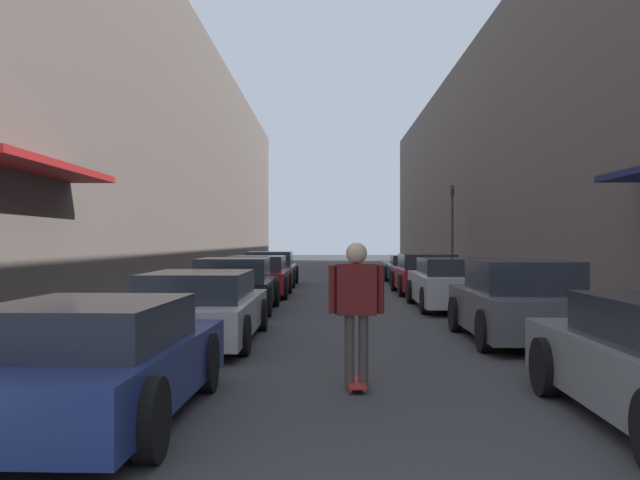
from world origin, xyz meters
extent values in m
plane|color=#38383A|center=(0.00, 23.65, 0.00)|extent=(130.05, 130.05, 0.00)
cube|color=gray|center=(-4.67, 29.56, 0.06)|extent=(1.80, 59.12, 0.12)
cube|color=gray|center=(4.67, 29.56, 0.06)|extent=(1.80, 59.12, 0.12)
cube|color=#564C47|center=(-7.57, 29.56, 5.22)|extent=(4.00, 59.12, 10.45)
cube|color=maroon|center=(-5.17, 10.35, 2.90)|extent=(1.00, 4.80, 0.12)
cube|color=#564C47|center=(7.57, 29.56, 5.08)|extent=(4.00, 59.12, 10.15)
cube|color=navy|center=(-2.69, 5.56, 0.46)|extent=(1.82, 4.15, 0.56)
cube|color=#232833|center=(-2.69, 5.36, 0.94)|extent=(1.56, 2.17, 0.41)
cylinder|color=black|center=(-3.53, 6.84, 0.33)|extent=(0.18, 0.66, 0.66)
cylinder|color=black|center=(-1.86, 6.84, 0.33)|extent=(0.18, 0.66, 0.66)
cylinder|color=black|center=(-1.86, 4.29, 0.33)|extent=(0.18, 0.66, 0.66)
cube|color=#B7B7BC|center=(-2.64, 10.86, 0.45)|extent=(1.84, 4.77, 0.56)
cube|color=#232833|center=(-2.64, 10.63, 0.96)|extent=(1.61, 2.49, 0.46)
cylinder|color=black|center=(-3.53, 12.34, 0.30)|extent=(0.18, 0.61, 0.61)
cylinder|color=black|center=(-1.76, 12.34, 0.30)|extent=(0.18, 0.61, 0.61)
cylinder|color=black|center=(-3.53, 9.39, 0.30)|extent=(0.18, 0.61, 0.61)
cylinder|color=black|center=(-1.76, 9.39, 0.30)|extent=(0.18, 0.61, 0.61)
cube|color=black|center=(-2.77, 16.12, 0.48)|extent=(1.91, 4.13, 0.58)
cube|color=#232833|center=(-2.77, 15.91, 1.03)|extent=(1.65, 2.16, 0.53)
cylinder|color=black|center=(-3.66, 17.39, 0.34)|extent=(0.18, 0.69, 0.69)
cylinder|color=black|center=(-1.87, 17.39, 0.34)|extent=(0.18, 0.69, 0.69)
cylinder|color=black|center=(-3.66, 14.84, 0.34)|extent=(0.18, 0.69, 0.69)
cylinder|color=black|center=(-1.87, 14.84, 0.34)|extent=(0.18, 0.69, 0.69)
cube|color=maroon|center=(-2.67, 20.79, 0.49)|extent=(1.83, 4.02, 0.60)
cube|color=#232833|center=(-2.67, 20.59, 1.02)|extent=(1.60, 2.09, 0.47)
cylinder|color=black|center=(-3.55, 22.03, 0.34)|extent=(0.18, 0.68, 0.68)
cylinder|color=black|center=(-1.78, 22.03, 0.34)|extent=(0.18, 0.68, 0.68)
cylinder|color=black|center=(-3.55, 19.55, 0.34)|extent=(0.18, 0.68, 0.68)
cylinder|color=black|center=(-1.78, 19.55, 0.34)|extent=(0.18, 0.68, 0.68)
cube|color=#515459|center=(-2.72, 26.14, 0.49)|extent=(1.92, 4.52, 0.59)
cube|color=#232833|center=(-2.72, 25.91, 1.04)|extent=(1.67, 2.36, 0.53)
cylinder|color=black|center=(-3.63, 27.53, 0.35)|extent=(0.18, 0.70, 0.70)
cylinder|color=black|center=(-1.80, 27.53, 0.35)|extent=(0.18, 0.70, 0.70)
cylinder|color=black|center=(-3.63, 24.74, 0.35)|extent=(0.18, 0.70, 0.70)
cylinder|color=black|center=(-1.80, 24.74, 0.35)|extent=(0.18, 0.70, 0.70)
cylinder|color=black|center=(1.88, 6.70, 0.32)|extent=(0.18, 0.64, 0.64)
cube|color=#515459|center=(2.74, 11.01, 0.51)|extent=(1.78, 4.03, 0.67)
cube|color=#232833|center=(2.74, 10.81, 1.11)|extent=(1.55, 2.10, 0.53)
cylinder|color=black|center=(1.89, 12.25, 0.33)|extent=(0.18, 0.66, 0.66)
cylinder|color=black|center=(3.59, 12.25, 0.33)|extent=(0.18, 0.66, 0.66)
cylinder|color=black|center=(1.89, 9.76, 0.33)|extent=(0.18, 0.66, 0.66)
cylinder|color=black|center=(3.59, 9.76, 0.33)|extent=(0.18, 0.66, 0.66)
cube|color=#B7B7BC|center=(2.62, 16.91, 0.52)|extent=(1.88, 4.74, 0.69)
cube|color=#232833|center=(2.62, 16.68, 1.07)|extent=(1.61, 2.48, 0.41)
cylinder|color=black|center=(1.75, 18.37, 0.32)|extent=(0.18, 0.64, 0.64)
cylinder|color=black|center=(3.49, 18.37, 0.32)|extent=(0.18, 0.64, 0.64)
cylinder|color=black|center=(1.75, 15.46, 0.32)|extent=(0.18, 0.64, 0.64)
cylinder|color=black|center=(3.49, 15.46, 0.32)|extent=(0.18, 0.64, 0.64)
cube|color=maroon|center=(2.68, 22.03, 0.51)|extent=(1.91, 4.20, 0.63)
cube|color=#232833|center=(2.68, 21.82, 1.06)|extent=(1.67, 2.19, 0.47)
cylinder|color=black|center=(1.75, 23.33, 0.34)|extent=(0.18, 0.69, 0.69)
cylinder|color=black|center=(3.61, 23.33, 0.34)|extent=(0.18, 0.69, 0.69)
cylinder|color=black|center=(1.75, 20.73, 0.34)|extent=(0.18, 0.69, 0.69)
cylinder|color=black|center=(3.61, 20.73, 0.34)|extent=(0.18, 0.69, 0.69)
cube|color=navy|center=(2.83, 27.61, 0.46)|extent=(1.90, 4.03, 0.57)
cube|color=#232833|center=(2.83, 27.41, 0.95)|extent=(1.63, 2.12, 0.40)
cylinder|color=black|center=(1.95, 28.84, 0.33)|extent=(0.18, 0.66, 0.66)
cylinder|color=black|center=(3.70, 28.84, 0.33)|extent=(0.18, 0.66, 0.66)
cylinder|color=black|center=(1.95, 26.37, 0.33)|extent=(0.18, 0.66, 0.66)
cylinder|color=black|center=(3.70, 26.37, 0.33)|extent=(0.18, 0.66, 0.66)
cube|color=#B2231E|center=(-0.17, 7.08, 0.07)|extent=(0.20, 0.78, 0.02)
cylinder|color=beige|center=(-0.25, 7.33, 0.03)|extent=(0.03, 0.06, 0.06)
cylinder|color=beige|center=(-0.10, 7.33, 0.03)|extent=(0.03, 0.06, 0.06)
cylinder|color=beige|center=(-0.25, 6.83, 0.03)|extent=(0.03, 0.06, 0.06)
cylinder|color=beige|center=(-0.10, 6.83, 0.03)|extent=(0.03, 0.06, 0.06)
cylinder|color=#47423D|center=(-0.25, 7.08, 0.46)|extent=(0.11, 0.11, 0.77)
cylinder|color=#47423D|center=(-0.09, 7.08, 0.46)|extent=(0.11, 0.11, 0.77)
cube|color=maroon|center=(-0.17, 7.08, 1.14)|extent=(0.46, 0.21, 0.59)
sphere|color=beige|center=(-0.17, 7.08, 1.56)|extent=(0.25, 0.25, 0.25)
cylinder|color=maroon|center=(-0.45, 7.08, 1.14)|extent=(0.09, 0.09, 0.56)
cylinder|color=maroon|center=(0.10, 7.08, 1.14)|extent=(0.09, 0.09, 0.56)
cylinder|color=#2D2D2D|center=(4.72, 28.89, 2.08)|extent=(0.10, 0.10, 3.93)
cube|color=#332D0F|center=(4.72, 28.89, 3.82)|extent=(0.16, 0.16, 0.45)
sphere|color=red|center=(4.72, 28.80, 3.94)|extent=(0.11, 0.11, 0.11)
camera|label=1|loc=(-0.50, -1.14, 1.69)|focal=40.00mm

